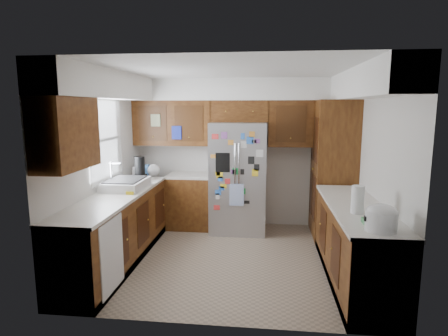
{
  "coord_description": "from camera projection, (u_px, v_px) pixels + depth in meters",
  "views": [
    {
      "loc": [
        0.44,
        -4.82,
        2.05
      ],
      "look_at": [
        -0.15,
        0.35,
        1.19
      ],
      "focal_mm": 30.0,
      "sensor_mm": 36.0,
      "label": 1
    }
  ],
  "objects": [
    {
      "name": "right_counter_run",
      "position": [
        355.0,
        246.0,
        4.41
      ],
      "size": [
        0.63,
        2.25,
        0.92
      ],
      "color": "#3E1C0C",
      "rests_on": "ground"
    },
    {
      "name": "left_counter_clutter",
      "position": [
        145.0,
        170.0,
        5.94
      ],
      "size": [
        0.36,
        0.85,
        0.38
      ],
      "color": "black",
      "rests_on": "left_counter_run"
    },
    {
      "name": "paper_towel",
      "position": [
        358.0,
        200.0,
        3.99
      ],
      "size": [
        0.13,
        0.13,
        0.3
      ],
      "primitive_type": "cylinder",
      "color": "white",
      "rests_on": "right_counter_run"
    },
    {
      "name": "left_counter_run",
      "position": [
        135.0,
        224.0,
        5.22
      ],
      "size": [
        1.36,
        3.2,
        0.92
      ],
      "color": "#3E1C0C",
      "rests_on": "ground"
    },
    {
      "name": "floor",
      "position": [
        232.0,
        258.0,
        5.11
      ],
      "size": [
        3.6,
        3.6,
        0.0
      ],
      "primitive_type": "plane",
      "color": "gray",
      "rests_on": "ground"
    },
    {
      "name": "pantry",
      "position": [
        333.0,
        169.0,
        5.9
      ],
      "size": [
        0.6,
        0.9,
        2.15
      ],
      "primitive_type": "cube",
      "color": "#3E1C0C",
      "rests_on": "ground"
    },
    {
      "name": "room_shell",
      "position": [
        227.0,
        123.0,
        5.18
      ],
      "size": [
        3.64,
        3.24,
        2.52
      ],
      "color": "beige",
      "rests_on": "ground"
    },
    {
      "name": "sink_assembly",
      "position": [
        126.0,
        184.0,
        5.21
      ],
      "size": [
        0.52,
        0.72,
        0.37
      ],
      "color": "silver",
      "rests_on": "left_counter_run"
    },
    {
      "name": "rice_cooker",
      "position": [
        381.0,
        217.0,
        3.42
      ],
      "size": [
        0.29,
        0.28,
        0.25
      ],
      "color": "silver",
      "rests_on": "right_counter_run"
    },
    {
      "name": "fridge_top_items",
      "position": [
        240.0,
        93.0,
        6.09
      ],
      "size": [
        0.63,
        0.3,
        0.26
      ],
      "color": "#182BB8",
      "rests_on": "bridge_cabinet"
    },
    {
      "name": "fridge",
      "position": [
        239.0,
        177.0,
        6.15
      ],
      "size": [
        0.9,
        0.79,
        1.8
      ],
      "color": "#9F9EA3",
      "rests_on": "ground"
    },
    {
      "name": "bridge_cabinet",
      "position": [
        240.0,
        111.0,
        6.19
      ],
      "size": [
        0.96,
        0.34,
        0.35
      ],
      "primitive_type": "cube",
      "color": "#3E1C0C",
      "rests_on": "fridge"
    }
  ]
}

